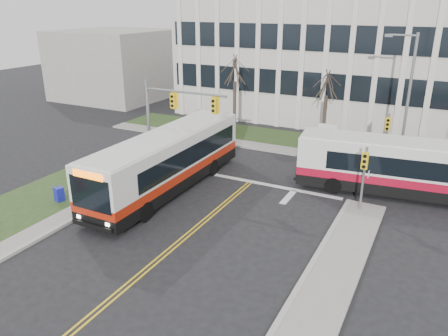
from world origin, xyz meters
TOP-DOWN VIEW (x-y plane):
  - ground at (0.00, 0.00)m, footprint 120.00×120.00m
  - sidewalk_west at (-7.00, -5.00)m, footprint 1.20×26.00m
  - sidewalk_cross at (5.00, 15.20)m, footprint 44.00×1.60m
  - building_lawn at (5.00, 18.00)m, footprint 44.00×5.00m
  - office_building at (5.00, 30.00)m, footprint 40.00×16.00m
  - building_annex at (-26.00, 26.00)m, footprint 12.00×12.00m
  - mast_arm_signal at (-5.62, 7.16)m, footprint 6.11×0.38m
  - signal_pole_near at (7.20, 6.90)m, footprint 0.34×0.39m
  - signal_pole_far at (7.20, 15.40)m, footprint 0.34×0.39m
  - streetlight at (8.03, 16.20)m, footprint 2.15×0.25m
  - directory_sign at (2.50, 17.50)m, footprint 1.50×0.12m
  - tree_left at (-6.00, 18.00)m, footprint 1.80×1.80m
  - tree_mid at (2.00, 18.20)m, footprint 1.80×1.80m
  - bus_main at (-4.14, 4.74)m, footprint 2.88×13.30m
  - bus_cross at (9.01, 10.49)m, footprint 12.75×4.14m
  - newspaper_box_blue at (-8.73, 0.15)m, footprint 0.60×0.57m

SIDE VIEW (x-z plane):
  - ground at x=0.00m, z-range 0.00..0.00m
  - building_lawn at x=5.00m, z-range 0.00..0.12m
  - sidewalk_west at x=-7.00m, z-range 0.00..0.14m
  - sidewalk_cross at x=5.00m, z-range 0.00..0.14m
  - newspaper_box_blue at x=-8.73m, z-range 0.00..0.95m
  - directory_sign at x=2.50m, z-range 0.17..2.17m
  - bus_cross at x=9.01m, z-range 0.00..3.34m
  - bus_main at x=-4.14m, z-range 0.00..3.55m
  - signal_pole_near at x=7.20m, z-range 0.60..4.40m
  - signal_pole_far at x=7.20m, z-range 0.60..4.40m
  - building_annex at x=-26.00m, z-range 0.00..8.00m
  - mast_arm_signal at x=-5.62m, z-range 1.16..7.36m
  - tree_mid at x=2.00m, z-range 1.47..8.29m
  - streetlight at x=8.03m, z-range 0.59..9.79m
  - tree_left at x=-6.00m, z-range 1.66..9.36m
  - office_building at x=5.00m, z-range 0.00..12.00m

